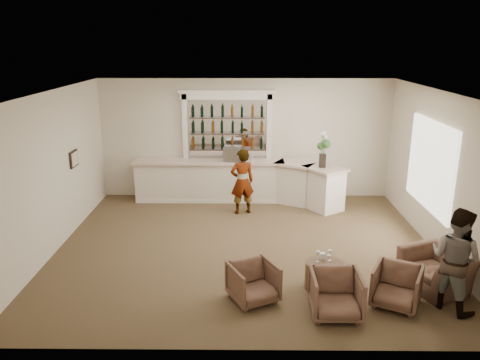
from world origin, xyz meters
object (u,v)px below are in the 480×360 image
armchair_far (436,270)px  espresso_machine (233,154)px  sommelier (242,182)px  armchair_right (397,286)px  flower_vase (323,147)px  guest (455,259)px  armchair_center (336,294)px  armchair_left (253,282)px  cocktail_table (324,275)px  bar_counter (239,181)px

armchair_far → espresso_machine: espresso_machine is taller
sommelier → armchair_right: size_ratio=2.22×
sommelier → flower_vase: (2.06, 0.32, 0.82)m
armchair_far → sommelier: bearing=-162.2°
guest → espresso_machine: size_ratio=3.71×
armchair_right → armchair_center: bearing=-136.6°
sommelier → armchair_center: sommelier is taller
armchair_left → sommelier: bearing=66.3°
armchair_center → sommelier: bearing=108.4°
armchair_center → guest: bearing=7.6°
sommelier → guest: guest is taller
cocktail_table → espresso_machine: 5.13m
armchair_far → flower_vase: size_ratio=1.15×
sommelier → armchair_right: 5.10m
cocktail_table → armchair_right: (1.12, -0.55, 0.10)m
armchair_left → armchair_right: bearing=-29.5°
armchair_left → armchair_far: armchair_far is taller
armchair_far → bar_counter: bearing=-167.6°
bar_counter → sommelier: size_ratio=3.39×
espresso_machine → sommelier: bearing=-66.5°
cocktail_table → armchair_far: size_ratio=0.63×
bar_counter → flower_vase: 2.47m
bar_counter → armchair_right: bearing=-63.0°
armchair_right → flower_vase: size_ratio=0.81×
armchair_left → armchair_far: (3.27, 0.45, 0.01)m
armchair_right → flower_vase: 4.89m
armchair_center → armchair_left: bearing=162.2°
guest → armchair_left: (-3.27, 0.18, -0.54)m
armchair_right → espresso_machine: (-2.85, 5.25, 1.00)m
espresso_machine → flower_vase: size_ratio=0.51×
cocktail_table → armchair_right: armchair_right is taller
sommelier → armchair_center: size_ratio=2.07×
armchair_center → armchair_far: bearing=24.6°
flower_vase → espresso_machine: bearing=166.0°
bar_counter → armchair_center: bar_counter is taller
sommelier → armchair_far: 5.16m
cocktail_table → armchair_left: 1.34m
cocktail_table → armchair_right: 1.25m
guest → armchair_left: bearing=49.9°
sommelier → guest: 5.62m
armchair_center → flower_vase: size_ratio=0.87×
guest → flower_vase: (-1.42, 4.73, 0.79)m
cocktail_table → guest: bearing=-16.7°
sommelier → armchair_right: sommelier is taller
guest → armchair_right: guest is taller
guest → armchair_far: bearing=-36.9°
armchair_center → armchair_right: 1.12m
cocktail_table → sommelier: size_ratio=0.40×
cocktail_table → armchair_left: bearing=-161.6°
sommelier → armchair_far: sommelier is taller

